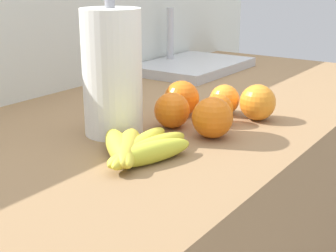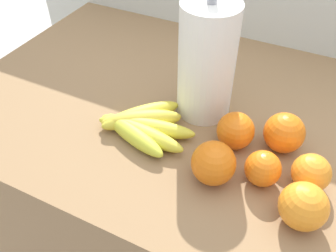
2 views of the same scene
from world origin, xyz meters
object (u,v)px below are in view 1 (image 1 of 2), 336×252
Objects in this scene: orange_right at (172,110)px; orange_front at (212,118)px; banana_bunch at (137,149)px; orange_center at (218,110)px; orange_far_right at (225,99)px; sink_basin at (193,65)px; orange_back_left at (182,98)px; paper_towel_roll at (112,73)px; orange_back_right at (258,102)px.

orange_front reaches higher than orange_right.
orange_right is at bearing 15.94° from banana_bunch.
orange_center is at bearing -3.31° from banana_bunch.
orange_far_right is at bearing -15.00° from orange_right.
orange_center is at bearing -142.59° from sink_basin.
sink_basin is (0.49, 0.37, -0.02)m from orange_center.
orange_far_right reaches higher than banana_bunch.
orange_center is 0.09m from orange_front.
orange_back_left is at bearing 131.41° from orange_far_right.
banana_bunch is at bearing -124.22° from paper_towel_roll.
paper_towel_roll is (-0.26, 0.20, 0.09)m from orange_back_right.
orange_right is (0.19, 0.05, 0.02)m from banana_bunch.
banana_bunch is 0.27m from orange_center.
orange_front is at bearing -94.35° from orange_right.
banana_bunch is 0.20m from orange_right.
orange_back_left is 0.17m from orange_front.
orange_back_right is 0.29× the size of paper_towel_roll.
orange_front is at bearing -15.42° from banana_bunch.
orange_right is 0.10m from orange_front.
orange_far_right is (0.17, 0.06, -0.01)m from orange_front.
orange_back_right is (0.35, -0.07, 0.02)m from banana_bunch.
orange_back_right is at bearing -38.27° from paper_towel_roll.
orange_front is (-0.01, -0.10, 0.00)m from orange_right.
orange_right is at bearing 141.36° from orange_back_right.
banana_bunch is 3.18× the size of orange_center.
banana_bunch is at bearing -164.06° from orange_right.
orange_front is 0.29× the size of paper_towel_roll.
orange_front is 0.17m from orange_back_right.
orange_front is at bearing -63.08° from paper_towel_roll.
orange_far_right is 0.86× the size of orange_back_right.
sink_basin reaches higher than orange_center.
orange_back_left is (0.09, 0.03, 0.00)m from orange_right.
orange_far_right is at bearing 90.48° from orange_back_right.
banana_bunch is at bearing 168.30° from orange_back_right.
orange_back_left reaches higher than banana_bunch.
orange_center reaches higher than banana_bunch.
orange_back_right is (0.08, -0.06, 0.01)m from orange_center.
banana_bunch is 0.36m from orange_back_right.
paper_towel_roll reaches higher than banana_bunch.
orange_center is 0.83× the size of orange_back_right.
banana_bunch is 0.19m from orange_front.
orange_back_left is (0.01, 0.10, 0.01)m from orange_center.
orange_back_right is 0.59m from sink_basin.
orange_right reaches higher than orange_far_right.
orange_front is at bearing -157.53° from orange_center.
orange_right is at bearing 85.65° from orange_front.
sink_basin is (0.56, 0.30, -0.02)m from orange_right.
sink_basin reaches higher than banana_bunch.
banana_bunch is 2.57× the size of orange_front.
paper_towel_roll is at bearing 141.73° from orange_back_right.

